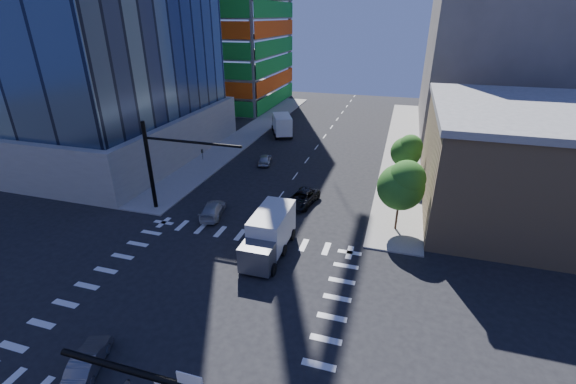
% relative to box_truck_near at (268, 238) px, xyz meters
% --- Properties ---
extents(ground, '(160.00, 160.00, 0.00)m').
position_rel_box_truck_near_xyz_m(ground, '(-2.51, -6.78, -1.55)').
color(ground, black).
rests_on(ground, ground).
extents(road_markings, '(20.00, 20.00, 0.01)m').
position_rel_box_truck_near_xyz_m(road_markings, '(-2.51, -6.78, -1.54)').
color(road_markings, silver).
rests_on(road_markings, ground).
extents(sidewalk_ne, '(5.00, 60.00, 0.15)m').
position_rel_box_truck_near_xyz_m(sidewalk_ne, '(9.99, 33.22, -1.47)').
color(sidewalk_ne, gray).
rests_on(sidewalk_ne, ground).
extents(sidewalk_nw, '(5.00, 60.00, 0.15)m').
position_rel_box_truck_near_xyz_m(sidewalk_nw, '(-15.01, 33.22, -1.47)').
color(sidewalk_nw, gray).
rests_on(sidewalk_nw, ground).
extents(commercial_building, '(20.50, 22.50, 10.60)m').
position_rel_box_truck_near_xyz_m(commercial_building, '(22.49, 15.22, 3.76)').
color(commercial_building, '#947A56').
rests_on(commercial_building, ground).
extents(bg_building_ne, '(24.00, 30.00, 28.00)m').
position_rel_box_truck_near_xyz_m(bg_building_ne, '(24.49, 48.22, 12.45)').
color(bg_building_ne, '#5F5855').
rests_on(bg_building_ne, ground).
extents(signal_mast_nw, '(10.20, 0.40, 9.00)m').
position_rel_box_truck_near_xyz_m(signal_mast_nw, '(-12.50, 4.72, 3.94)').
color(signal_mast_nw, black).
rests_on(signal_mast_nw, sidewalk_nw).
extents(tree_south, '(4.16, 4.16, 6.82)m').
position_rel_box_truck_near_xyz_m(tree_south, '(10.12, 7.13, 3.14)').
color(tree_south, '#382316').
rests_on(tree_south, sidewalk_ne).
extents(tree_north, '(3.54, 3.52, 5.78)m').
position_rel_box_truck_near_xyz_m(tree_north, '(10.42, 19.13, 2.44)').
color(tree_north, '#382316').
rests_on(tree_north, sidewalk_ne).
extents(car_nb_far, '(3.22, 5.44, 1.42)m').
position_rel_box_truck_near_xyz_m(car_nb_far, '(0.32, 9.90, -0.84)').
color(car_nb_far, black).
rests_on(car_nb_far, ground).
extents(car_sb_near, '(2.89, 4.99, 1.36)m').
position_rel_box_truck_near_xyz_m(car_sb_near, '(-7.55, 4.88, -0.87)').
color(car_sb_near, '#BEBEBE').
rests_on(car_sb_near, ground).
extents(car_sb_mid, '(2.39, 4.18, 1.34)m').
position_rel_box_truck_near_xyz_m(car_sb_mid, '(-7.55, 20.23, -0.88)').
color(car_sb_mid, '#ABAFB3').
rests_on(car_sb_mid, ground).
extents(car_sb_cross, '(2.51, 4.08, 1.27)m').
position_rel_box_truck_near_xyz_m(car_sb_cross, '(-5.86, -13.74, -0.91)').
color(car_sb_cross, '#56565C').
rests_on(car_sb_cross, ground).
extents(box_truck_near, '(2.87, 6.69, 3.50)m').
position_rel_box_truck_near_xyz_m(box_truck_near, '(0.00, 0.00, 0.00)').
color(box_truck_near, black).
rests_on(box_truck_near, ground).
extents(box_truck_far, '(5.28, 7.18, 3.47)m').
position_rel_box_truck_near_xyz_m(box_truck_far, '(-9.64, 34.23, -0.02)').
color(box_truck_far, black).
rests_on(box_truck_far, ground).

